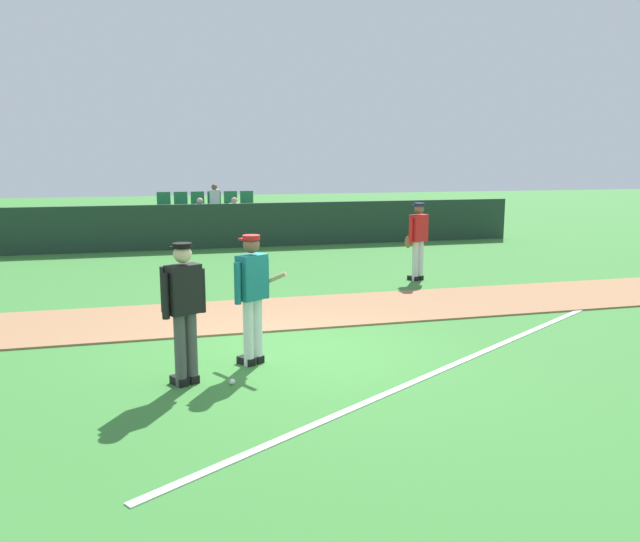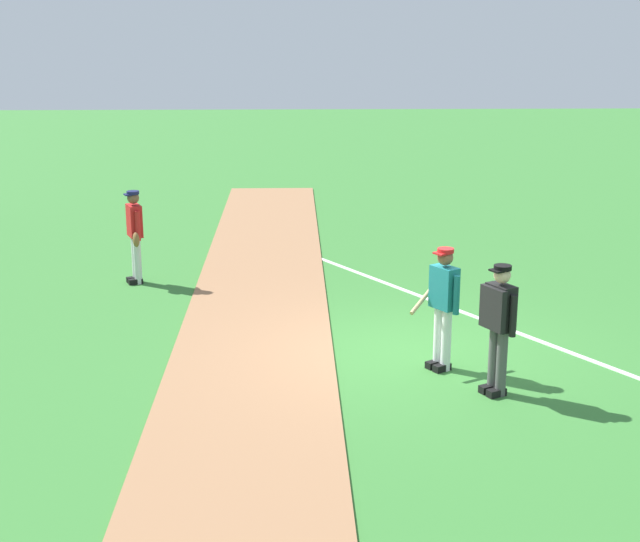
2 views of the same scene
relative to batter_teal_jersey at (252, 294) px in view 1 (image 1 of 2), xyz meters
The scene contains 9 objects.
ground_plane 1.16m from the batter_teal_jersey, 31.61° to the left, with size 80.00×80.00×0.00m, color #387A33.
infield_dirt_path 2.92m from the batter_teal_jersey, 78.68° to the left, with size 28.00×2.40×0.03m, color #9E704C.
foul_line_chalk 3.67m from the batter_teal_jersey, ahead, with size 12.00×0.10×0.01m, color white.
dugout_fence 11.55m from the batter_teal_jersey, 87.31° to the left, with size 20.00×0.16×1.37m, color #1E3828.
stadium_bleachers 13.00m from the batter_teal_jersey, 87.58° to the left, with size 3.90×2.10×1.90m.
batter_teal_jersey is the anchor object (origin of this frame).
umpire_home_plate 1.09m from the batter_teal_jersey, 148.38° to the right, with size 0.54×0.44×1.76m.
runner_red_jersey 6.79m from the batter_teal_jersey, 47.94° to the left, with size 0.66×0.41×1.76m.
baseball 1.25m from the batter_teal_jersey, 117.16° to the right, with size 0.07×0.07×0.07m, color white.
Camera 1 is at (-1.80, -8.66, 2.76)m, focal length 36.06 mm.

